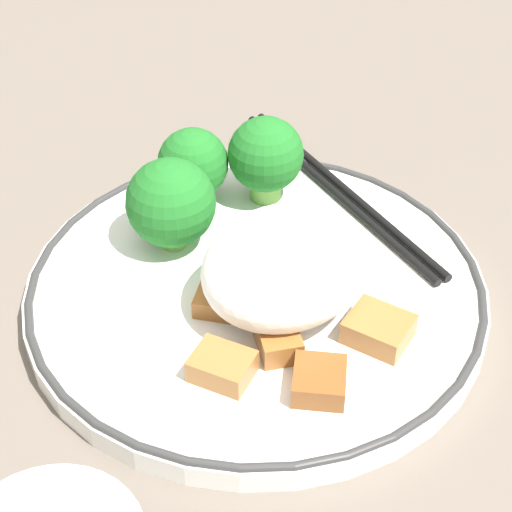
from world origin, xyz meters
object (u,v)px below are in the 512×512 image
at_px(broccoli_back_left, 266,156).
at_px(broccoli_back_right, 171,203).
at_px(broccoli_back_center, 193,164).
at_px(plate, 256,289).
at_px(chopsticks, 338,190).

xyz_separation_m(broccoli_back_left, broccoli_back_right, (-0.07, 0.00, -0.00)).
relative_size(broccoli_back_left, broccoli_back_right, 0.99).
relative_size(broccoli_back_center, broccoli_back_right, 0.87).
relative_size(plate, chopsticks, 1.27).
xyz_separation_m(plate, broccoli_back_left, (0.06, 0.06, 0.04)).
distance_m(broccoli_back_center, chopsticks, 0.10).
bearing_deg(broccoli_back_center, plate, -106.08).
bearing_deg(broccoli_back_center, chopsticks, -38.12).
bearing_deg(plate, broccoli_back_right, 102.31).
relative_size(plate, broccoli_back_center, 5.31).
relative_size(plate, broccoli_back_left, 4.66).
distance_m(broccoli_back_center, broccoli_back_right, 0.05).
bearing_deg(plate, broccoli_back_left, 44.13).
bearing_deg(broccoli_back_left, chopsticks, -36.72).
xyz_separation_m(plate, chopsticks, (0.10, 0.03, 0.01)).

